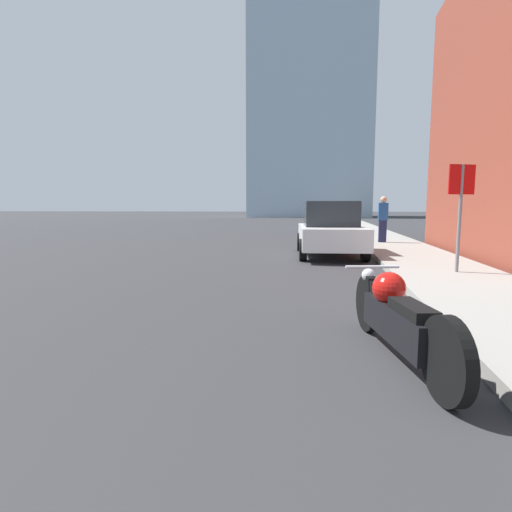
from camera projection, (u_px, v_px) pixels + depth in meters
The scene contains 8 objects.
sidewalk at pixel (355, 223), 37.77m from camera, with size 2.31×240.00×0.15m.
distant_tower at pixel (313, 55), 71.04m from camera, with size 20.27×20.27×57.30m.
motorcycle at pixel (397, 317), 3.88m from camera, with size 0.80×2.45×0.81m.
parked_car_white at pixel (330, 229), 12.35m from camera, with size 2.23×4.52×1.67m.
parked_car_blue at pixel (328, 219), 25.27m from camera, with size 2.02×4.18×1.65m.
parked_car_green at pixel (331, 215), 36.68m from camera, with size 2.01×4.58×1.70m.
stop_sign at pixel (461, 199), 8.12m from camera, with size 0.57×0.26×2.19m.
pedestrian at pixel (383, 218), 15.56m from camera, with size 0.36×0.25×1.78m.
Camera 1 is at (3.45, 1.07, 1.46)m, focal length 28.00 mm.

